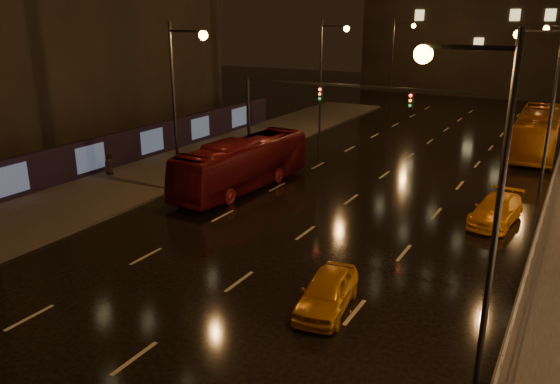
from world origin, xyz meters
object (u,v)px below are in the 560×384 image
Objects in this scene: bus_curb at (537,132)px; pedestrian_c at (109,163)px; bus_red at (243,164)px; taxi_far at (496,210)px; taxi_near at (327,292)px.

bus_curb reaches higher than pedestrian_c.
bus_red reaches higher than taxi_far.
bus_red is 7.36× the size of pedestrian_c.
pedestrian_c is at bearing -140.61° from bus_curb.
bus_curb is 8.11× the size of pedestrian_c.
taxi_far reaches higher than taxi_near.
bus_curb is 32.15m from pedestrian_c.
bus_red is 15.45m from taxi_near.
bus_red is at bearing -130.11° from bus_curb.
taxi_far is (-0.30, -17.55, -1.02)m from bus_curb.
taxi_far is (4.00, 12.35, 0.00)m from taxi_near.
pedestrian_c is (-24.00, -3.49, 0.22)m from taxi_far.
taxi_far is at bearing 8.58° from bus_red.
bus_red is 9.51m from pedestrian_c.
bus_red is 24.13m from bus_curb.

